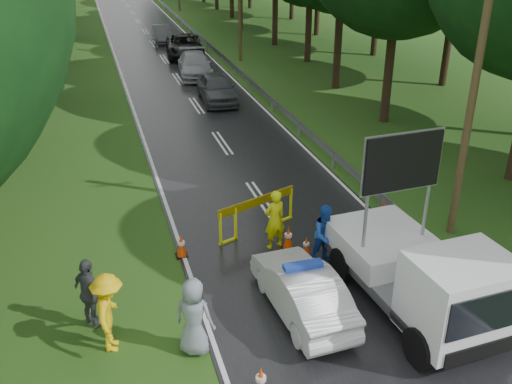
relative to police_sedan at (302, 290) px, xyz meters
name	(u,v)px	position (x,y,z in m)	size (l,w,h in m)	color
ground	(326,294)	(0.92, 0.56, -0.67)	(160.00, 160.00, 0.00)	#1D4B15
road	(164,59)	(0.92, 30.56, -0.66)	(7.00, 140.00, 0.02)	black
guardrail	(215,50)	(4.62, 30.22, -0.12)	(0.12, 60.06, 0.70)	gray
utility_pole_near	(476,77)	(6.12, 2.56, 4.40)	(1.40, 0.24, 10.00)	#483721
police_sedan	(302,290)	(0.00, 0.00, 0.00)	(1.63, 4.10, 1.46)	silver
work_truck	(424,275)	(2.84, -0.94, 0.53)	(2.78, 5.67, 4.40)	gray
barrier	(257,206)	(0.12, 4.35, 0.26)	(2.79, 1.13, 1.23)	#E9F10D
officer	(275,220)	(0.34, 3.26, 0.29)	(0.70, 0.46, 1.92)	#D9E20C
civilian	(326,235)	(1.51, 2.05, 0.25)	(0.89, 0.70, 1.84)	#1A47A9
bystander_left	(109,313)	(-4.72, 0.00, 0.33)	(1.29, 0.74, 2.00)	yellow
bystander_mid	(90,294)	(-5.13, 0.98, 0.28)	(1.10, 0.46, 1.89)	#3F4246
bystander_right	(194,317)	(-2.88, -0.66, 0.31)	(0.95, 0.62, 1.94)	gray
queue_car_first	(217,88)	(2.19, 19.06, 0.09)	(1.79, 4.46, 1.52)	#3C4043
queue_car_second	(195,65)	(2.13, 25.06, 0.06)	(2.04, 5.02, 1.46)	#93949A
queue_car_third	(185,46)	(2.54, 31.06, 0.11)	(2.58, 5.60, 1.56)	black
queue_car_fourth	(162,34)	(1.72, 37.06, 0.01)	(1.43, 4.11, 1.35)	#3D3F44
cone_near_left	(261,381)	(-1.83, -2.43, -0.29)	(0.37, 0.37, 0.77)	black
cone_center	(306,246)	(1.11, 2.56, -0.36)	(0.30, 0.30, 0.64)	black
cone_far	(288,238)	(0.72, 3.06, -0.28)	(0.37, 0.37, 0.79)	black
cone_left_mid	(181,245)	(-2.48, 3.56, -0.30)	(0.36, 0.36, 0.76)	black
cone_right	(383,212)	(4.29, 3.75, -0.27)	(0.39, 0.39, 0.82)	black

